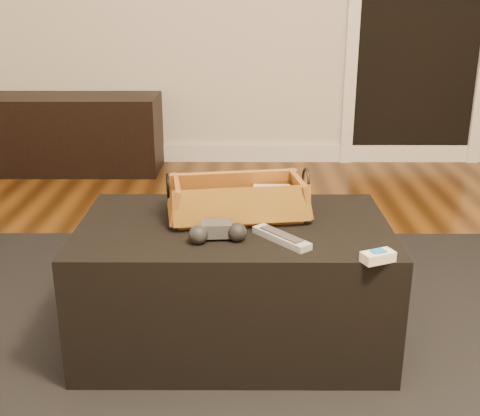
{
  "coord_description": "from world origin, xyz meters",
  "views": [
    {
      "loc": [
        0.12,
        -1.43,
        1.13
      ],
      "look_at": [
        0.11,
        0.36,
        0.49
      ],
      "focal_mm": 45.0,
      "sensor_mm": 36.0,
      "label": 1
    }
  ],
  "objects_px": {
    "tv_remote": "(232,211)",
    "game_controller": "(217,232)",
    "silver_remote": "(281,237)",
    "ottoman": "(234,282)",
    "cream_gadget": "(378,256)",
    "wicker_basket": "(238,202)",
    "media_cabinet": "(64,134)"
  },
  "relations": [
    {
      "from": "tv_remote",
      "to": "game_controller",
      "type": "distance_m",
      "value": 0.19
    },
    {
      "from": "ottoman",
      "to": "silver_remote",
      "type": "relative_size",
      "value": 5.12
    },
    {
      "from": "media_cabinet",
      "to": "game_controller",
      "type": "distance_m",
      "value": 2.55
    },
    {
      "from": "ottoman",
      "to": "tv_remote",
      "type": "distance_m",
      "value": 0.24
    },
    {
      "from": "ottoman",
      "to": "wicker_basket",
      "type": "xyz_separation_m",
      "value": [
        0.01,
        0.06,
        0.26
      ]
    },
    {
      "from": "media_cabinet",
      "to": "game_controller",
      "type": "bearing_deg",
      "value": -63.79
    },
    {
      "from": "media_cabinet",
      "to": "tv_remote",
      "type": "bearing_deg",
      "value": -60.98
    },
    {
      "from": "silver_remote",
      "to": "wicker_basket",
      "type": "bearing_deg",
      "value": 122.44
    },
    {
      "from": "tv_remote",
      "to": "silver_remote",
      "type": "distance_m",
      "value": 0.24
    },
    {
      "from": "tv_remote",
      "to": "wicker_basket",
      "type": "height_order",
      "value": "wicker_basket"
    },
    {
      "from": "game_controller",
      "to": "tv_remote",
      "type": "bearing_deg",
      "value": 77.54
    },
    {
      "from": "wicker_basket",
      "to": "game_controller",
      "type": "relative_size",
      "value": 2.68
    },
    {
      "from": "tv_remote",
      "to": "wicker_basket",
      "type": "bearing_deg",
      "value": 30.87
    },
    {
      "from": "silver_remote",
      "to": "cream_gadget",
      "type": "distance_m",
      "value": 0.3
    },
    {
      "from": "tv_remote",
      "to": "game_controller",
      "type": "relative_size",
      "value": 1.33
    },
    {
      "from": "ottoman",
      "to": "game_controller",
      "type": "relative_size",
      "value": 5.5
    },
    {
      "from": "ottoman",
      "to": "silver_remote",
      "type": "bearing_deg",
      "value": -45.31
    },
    {
      "from": "media_cabinet",
      "to": "silver_remote",
      "type": "height_order",
      "value": "media_cabinet"
    },
    {
      "from": "game_controller",
      "to": "cream_gadget",
      "type": "xyz_separation_m",
      "value": [
        0.45,
        -0.15,
        -0.01
      ]
    },
    {
      "from": "ottoman",
      "to": "media_cabinet",
      "type": "bearing_deg",
      "value": 118.7
    },
    {
      "from": "tv_remote",
      "to": "game_controller",
      "type": "bearing_deg",
      "value": -116.96
    },
    {
      "from": "game_controller",
      "to": "ottoman",
      "type": "bearing_deg",
      "value": 71.56
    },
    {
      "from": "wicker_basket",
      "to": "silver_remote",
      "type": "height_order",
      "value": "wicker_basket"
    },
    {
      "from": "silver_remote",
      "to": "cream_gadget",
      "type": "xyz_separation_m",
      "value": [
        0.26,
        -0.15,
        0.0
      ]
    },
    {
      "from": "tv_remote",
      "to": "cream_gadget",
      "type": "distance_m",
      "value": 0.53
    },
    {
      "from": "silver_remote",
      "to": "media_cabinet",
      "type": "bearing_deg",
      "value": 119.93
    },
    {
      "from": "silver_remote",
      "to": "tv_remote",
      "type": "bearing_deg",
      "value": 129.13
    },
    {
      "from": "silver_remote",
      "to": "cream_gadget",
      "type": "height_order",
      "value": "cream_gadget"
    },
    {
      "from": "media_cabinet",
      "to": "silver_remote",
      "type": "relative_size",
      "value": 6.53
    },
    {
      "from": "media_cabinet",
      "to": "game_controller",
      "type": "xyz_separation_m",
      "value": [
        1.12,
        -2.28,
        0.21
      ]
    },
    {
      "from": "ottoman",
      "to": "cream_gadget",
      "type": "relative_size",
      "value": 9.8
    },
    {
      "from": "ottoman",
      "to": "silver_remote",
      "type": "height_order",
      "value": "silver_remote"
    }
  ]
}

